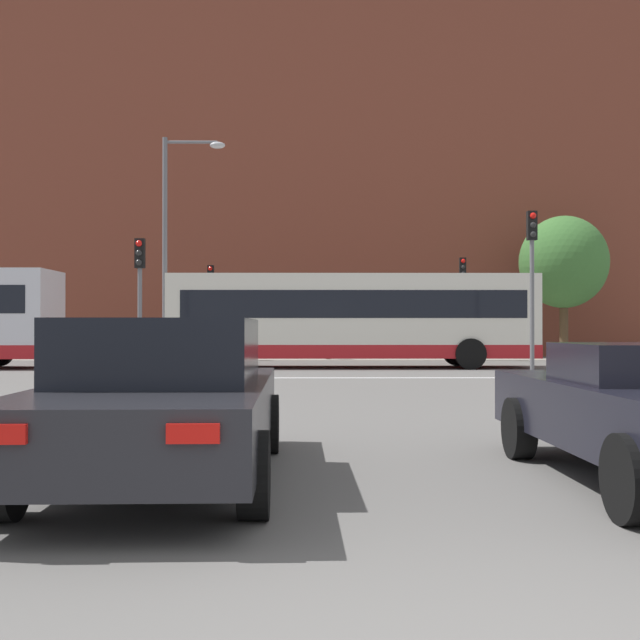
{
  "coord_description": "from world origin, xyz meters",
  "views": [
    {
      "loc": [
        -0.91,
        -2.75,
        1.39
      ],
      "look_at": [
        -0.72,
        22.46,
        1.59
      ],
      "focal_mm": 45.0,
      "sensor_mm": 36.0,
      "label": 1
    }
  ],
  "objects_px": {
    "bus_crossing_lead": "(352,318)",
    "traffic_light_far_left": "(211,296)",
    "traffic_light_near_right": "(532,266)",
    "car_saloon_left": "(164,398)",
    "traffic_light_far_right": "(463,291)",
    "traffic_light_near_left": "(140,283)",
    "pedestrian_walking_east": "(328,336)",
    "street_lamp_junction": "(175,228)",
    "pedestrian_waiting": "(85,338)"
  },
  "relations": [
    {
      "from": "car_saloon_left",
      "to": "traffic_light_far_left",
      "type": "relative_size",
      "value": 1.27
    },
    {
      "from": "street_lamp_junction",
      "to": "pedestrian_waiting",
      "type": "distance_m",
      "value": 9.52
    },
    {
      "from": "bus_crossing_lead",
      "to": "traffic_light_near_left",
      "type": "distance_m",
      "value": 8.08
    },
    {
      "from": "traffic_light_near_right",
      "to": "traffic_light_near_left",
      "type": "distance_m",
      "value": 10.72
    },
    {
      "from": "street_lamp_junction",
      "to": "pedestrian_waiting",
      "type": "bearing_deg",
      "value": 124.56
    },
    {
      "from": "street_lamp_junction",
      "to": "pedestrian_walking_east",
      "type": "xyz_separation_m",
      "value": [
        5.15,
        7.31,
        -3.62
      ]
    },
    {
      "from": "traffic_light_far_left",
      "to": "street_lamp_junction",
      "type": "xyz_separation_m",
      "value": [
        -0.31,
        -6.64,
        1.96
      ]
    },
    {
      "from": "pedestrian_waiting",
      "to": "pedestrian_walking_east",
      "type": "height_order",
      "value": "pedestrian_walking_east"
    },
    {
      "from": "traffic_light_near_right",
      "to": "street_lamp_junction",
      "type": "distance_m",
      "value": 11.5
    },
    {
      "from": "car_saloon_left",
      "to": "traffic_light_far_right",
      "type": "bearing_deg",
      "value": 72.41
    },
    {
      "from": "bus_crossing_lead",
      "to": "pedestrian_waiting",
      "type": "distance_m",
      "value": 12.65
    },
    {
      "from": "car_saloon_left",
      "to": "street_lamp_junction",
      "type": "distance_m",
      "value": 19.66
    },
    {
      "from": "car_saloon_left",
      "to": "pedestrian_walking_east",
      "type": "distance_m",
      "value": 26.39
    },
    {
      "from": "traffic_light_near_right",
      "to": "pedestrian_waiting",
      "type": "relative_size",
      "value": 2.89
    },
    {
      "from": "car_saloon_left",
      "to": "traffic_light_near_left",
      "type": "xyz_separation_m",
      "value": [
        -3.35,
        14.38,
        1.81
      ]
    },
    {
      "from": "traffic_light_near_right",
      "to": "street_lamp_junction",
      "type": "xyz_separation_m",
      "value": [
        -10.56,
        4.29,
        1.55
      ]
    },
    {
      "from": "traffic_light_near_left",
      "to": "pedestrian_walking_east",
      "type": "relative_size",
      "value": 2.26
    },
    {
      "from": "car_saloon_left",
      "to": "pedestrian_waiting",
      "type": "relative_size",
      "value": 3.13
    },
    {
      "from": "car_saloon_left",
      "to": "traffic_light_near_right",
      "type": "bearing_deg",
      "value": 62.19
    },
    {
      "from": "bus_crossing_lead",
      "to": "street_lamp_junction",
      "type": "relative_size",
      "value": 1.6
    },
    {
      "from": "traffic_light_far_right",
      "to": "street_lamp_junction",
      "type": "xyz_separation_m",
      "value": [
        -10.64,
        -6.38,
        1.77
      ]
    },
    {
      "from": "traffic_light_near_right",
      "to": "bus_crossing_lead",
      "type": "bearing_deg",
      "value": 133.28
    },
    {
      "from": "bus_crossing_lead",
      "to": "street_lamp_junction",
      "type": "xyz_separation_m",
      "value": [
        -5.84,
        -0.72,
        2.93
      ]
    },
    {
      "from": "street_lamp_junction",
      "to": "pedestrian_walking_east",
      "type": "distance_m",
      "value": 9.65
    },
    {
      "from": "traffic_light_far_right",
      "to": "traffic_light_near_left",
      "type": "bearing_deg",
      "value": -134.41
    },
    {
      "from": "traffic_light_far_right",
      "to": "traffic_light_near_left",
      "type": "xyz_separation_m",
      "value": [
        -10.78,
        -11.0,
        -0.27
      ]
    },
    {
      "from": "pedestrian_walking_east",
      "to": "traffic_light_near_left",
      "type": "bearing_deg",
      "value": 135.61
    },
    {
      "from": "street_lamp_junction",
      "to": "pedestrian_waiting",
      "type": "relative_size",
      "value": 4.81
    },
    {
      "from": "traffic_light_near_left",
      "to": "street_lamp_junction",
      "type": "height_order",
      "value": "street_lamp_junction"
    },
    {
      "from": "car_saloon_left",
      "to": "traffic_light_far_left",
      "type": "distance_m",
      "value": 25.88
    },
    {
      "from": "traffic_light_far_right",
      "to": "traffic_light_near_left",
      "type": "height_order",
      "value": "traffic_light_far_right"
    },
    {
      "from": "bus_crossing_lead",
      "to": "pedestrian_walking_east",
      "type": "bearing_deg",
      "value": 5.96
    },
    {
      "from": "car_saloon_left",
      "to": "street_lamp_junction",
      "type": "height_order",
      "value": "street_lamp_junction"
    },
    {
      "from": "car_saloon_left",
      "to": "pedestrian_walking_east",
      "type": "relative_size",
      "value": 2.96
    },
    {
      "from": "bus_crossing_lead",
      "to": "traffic_light_near_right",
      "type": "relative_size",
      "value": 2.66
    },
    {
      "from": "traffic_light_far_right",
      "to": "traffic_light_near_right",
      "type": "height_order",
      "value": "traffic_light_near_right"
    },
    {
      "from": "traffic_light_near_left",
      "to": "bus_crossing_lead",
      "type": "bearing_deg",
      "value": 41.81
    },
    {
      "from": "pedestrian_walking_east",
      "to": "bus_crossing_lead",
      "type": "bearing_deg",
      "value": 165.5
    },
    {
      "from": "traffic_light_near_right",
      "to": "car_saloon_left",
      "type": "bearing_deg",
      "value": -116.55
    },
    {
      "from": "car_saloon_left",
      "to": "bus_crossing_lead",
      "type": "distance_m",
      "value": 19.93
    },
    {
      "from": "bus_crossing_lead",
      "to": "traffic_light_near_right",
      "type": "distance_m",
      "value": 7.02
    },
    {
      "from": "traffic_light_near_right",
      "to": "traffic_light_far_left",
      "type": "bearing_deg",
      "value": 133.16
    },
    {
      "from": "car_saloon_left",
      "to": "traffic_light_far_left",
      "type": "bearing_deg",
      "value": 95.16
    },
    {
      "from": "traffic_light_far_left",
      "to": "pedestrian_walking_east",
      "type": "bearing_deg",
      "value": 7.85
    },
    {
      "from": "bus_crossing_lead",
      "to": "traffic_light_far_left",
      "type": "relative_size",
      "value": 3.12
    },
    {
      "from": "car_saloon_left",
      "to": "traffic_light_far_right",
      "type": "relative_size",
      "value": 1.18
    },
    {
      "from": "traffic_light_far_right",
      "to": "pedestrian_waiting",
      "type": "height_order",
      "value": "traffic_light_far_right"
    },
    {
      "from": "traffic_light_far_left",
      "to": "pedestrian_waiting",
      "type": "xyz_separation_m",
      "value": [
        -5.29,
        0.59,
        -1.72
      ]
    },
    {
      "from": "traffic_light_far_left",
      "to": "street_lamp_junction",
      "type": "bearing_deg",
      "value": -92.7
    },
    {
      "from": "pedestrian_walking_east",
      "to": "traffic_light_near_right",
      "type": "bearing_deg",
      "value": -175.47
    }
  ]
}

